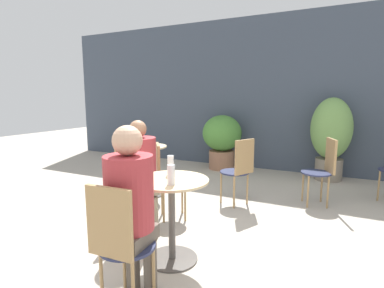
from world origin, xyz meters
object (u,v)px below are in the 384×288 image
(bistro_chair_4, at_px, (165,174))
(beer_glass_1, at_px, (171,175))
(bistro_chair_5, at_px, (240,166))
(seated_person_1, at_px, (130,201))
(potted_plant_0, at_px, (222,138))
(seated_person_0, at_px, (140,169))
(cafe_table_near, at_px, (172,205))
(cafe_table_far, at_px, (147,163))
(bistro_chair_1, at_px, (118,238))
(bistro_chair_0, at_px, (134,182))
(beer_glass_0, at_px, (171,165))
(potted_plant_1, at_px, (331,134))
(bistro_chair_2, at_px, (324,166))

(bistro_chair_4, xyz_separation_m, beer_glass_1, (0.61, -0.91, 0.28))
(bistro_chair_5, bearing_deg, seated_person_1, 24.03)
(potted_plant_0, bearing_deg, seated_person_0, -84.67)
(cafe_table_near, xyz_separation_m, cafe_table_far, (-1.22, 1.38, -0.03))
(cafe_table_near, relative_size, bistro_chair_4, 0.82)
(bistro_chair_1, xyz_separation_m, bistro_chair_4, (-0.57, 1.52, 0.00))
(bistro_chair_1, xyz_separation_m, bistro_chair_5, (0.09, 2.32, 0.00))
(cafe_table_far, distance_m, bistro_chair_0, 1.18)
(beer_glass_0, bearing_deg, potted_plant_0, 102.67)
(bistro_chair_4, bearing_deg, potted_plant_0, -29.63)
(seated_person_0, xyz_separation_m, potted_plant_1, (1.68, 3.22, 0.10))
(cafe_table_far, height_order, potted_plant_0, potted_plant_0)
(seated_person_1, bearing_deg, potted_plant_0, -80.83)
(bistro_chair_4, relative_size, bistro_chair_5, 1.00)
(bistro_chair_1, bearing_deg, potted_plant_0, -81.14)
(potted_plant_0, bearing_deg, potted_plant_1, 1.39)
(cafe_table_near, xyz_separation_m, bistro_chair_1, (0.04, -0.75, 0.03))
(cafe_table_far, height_order, beer_glass_1, beer_glass_1)
(beer_glass_0, bearing_deg, bistro_chair_0, 160.42)
(seated_person_1, bearing_deg, beer_glass_0, -83.90)
(bistro_chair_5, height_order, beer_glass_0, beer_glass_0)
(seated_person_0, relative_size, beer_glass_0, 6.90)
(seated_person_0, bearing_deg, potted_plant_1, -0.40)
(cafe_table_near, xyz_separation_m, potted_plant_1, (1.15, 3.50, 0.30))
(cafe_table_near, xyz_separation_m, seated_person_0, (-0.53, 0.27, 0.21))
(bistro_chair_4, height_order, bistro_chair_5, same)
(cafe_table_near, bearing_deg, seated_person_0, 152.82)
(cafe_table_far, bearing_deg, bistro_chair_4, -41.62)
(seated_person_1, bearing_deg, bistro_chair_0, -56.47)
(beer_glass_1, relative_size, potted_plant_1, 0.11)
(bistro_chair_2, xyz_separation_m, beer_glass_1, (-1.04, -2.22, 0.28))
(bistro_chair_4, bearing_deg, bistro_chair_2, -87.45)
(bistro_chair_1, bearing_deg, cafe_table_far, -62.23)
(bistro_chair_2, xyz_separation_m, potted_plant_0, (-1.95, 1.36, 0.09))
(bistro_chair_1, bearing_deg, cafe_table_near, -90.00)
(cafe_table_near, xyz_separation_m, bistro_chair_4, (-0.53, 0.77, 0.03))
(beer_glass_1, bearing_deg, potted_plant_0, 104.22)
(bistro_chair_2, height_order, potted_plant_1, potted_plant_1)
(bistro_chair_4, height_order, seated_person_0, seated_person_0)
(bistro_chair_0, xyz_separation_m, seated_person_1, (0.69, -0.94, 0.21))
(seated_person_0, relative_size, beer_glass_1, 7.43)
(cafe_table_far, bearing_deg, bistro_chair_5, 7.81)
(bistro_chair_5, distance_m, seated_person_0, 1.46)
(cafe_table_near, xyz_separation_m, bistro_chair_0, (-0.66, 0.34, 0.03))
(seated_person_1, xyz_separation_m, beer_glass_1, (0.05, 0.46, 0.08))
(cafe_table_near, height_order, seated_person_1, seated_person_1)
(cafe_table_near, xyz_separation_m, bistro_chair_2, (1.12, 2.08, 0.03))
(cafe_table_far, bearing_deg, cafe_table_near, -48.54)
(cafe_table_near, xyz_separation_m, potted_plant_0, (-0.83, 3.45, 0.12))
(bistro_chair_2, xyz_separation_m, seated_person_1, (-1.09, -2.69, 0.21))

